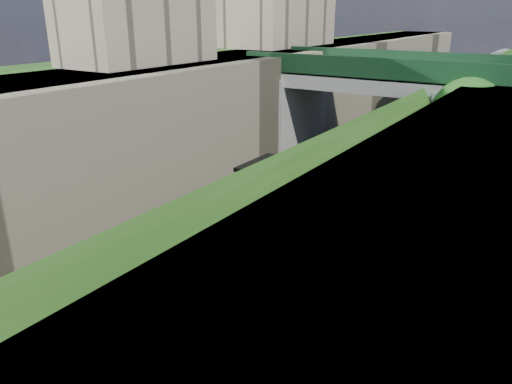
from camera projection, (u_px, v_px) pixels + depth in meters
trackbed at (346, 187)px, 28.60m from camera, size 10.00×90.00×0.20m
retaining_wall at (265, 118)px, 30.24m from camera, size 1.00×90.00×7.00m
street_plateau_left at (219, 112)px, 32.02m from camera, size 6.00×90.00×7.00m
embankment_slope at (438, 158)px, 24.22m from camera, size 4.62×91.59×6.44m
track_left at (315, 178)px, 29.57m from camera, size 2.50×90.00×0.20m
track_right at (366, 188)px, 27.94m from camera, size 2.50×90.00×0.20m
road_bridge at (391, 109)px, 29.92m from camera, size 16.00×6.40×7.25m
building_far at (279, 5)px, 38.45m from camera, size 5.00×10.00×6.00m
building_near at (138, 23)px, 25.65m from camera, size 4.00×8.00×4.00m
tree at (470, 116)px, 24.88m from camera, size 3.60×3.80×6.60m
locomotive at (239, 244)px, 17.51m from camera, size 3.10×10.22×3.83m
tender at (328, 192)px, 23.42m from camera, size 2.70×6.00×3.05m
coach_front at (409, 131)px, 33.22m from camera, size 2.90×18.00×3.70m
coach_middle at (467, 94)px, 48.07m from camera, size 2.90×18.00×3.70m
coach_rear at (498, 74)px, 62.92m from camera, size 2.90×18.00×3.70m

